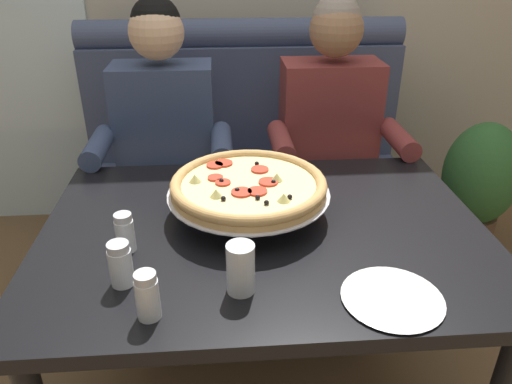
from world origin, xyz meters
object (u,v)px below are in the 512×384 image
object	(u,v)px
dining_table	(264,252)
drinking_glass	(241,271)
diner_left	(164,148)
patio_chair	(54,92)
potted_plant	(479,184)
diner_right	(333,143)
booth_bench	(247,185)
shaker_parmesan	(148,299)
shaker_pepper_flakes	(125,235)
pizza	(248,186)
shaker_oregano	(121,267)
plate_near_left	(393,296)

from	to	relation	value
dining_table	drinking_glass	world-z (taller)	drinking_glass
diner_left	patio_chair	xyz separation A→B (m)	(-0.91, 1.52, -0.19)
potted_plant	dining_table	bearing A→B (deg)	-142.88
diner_right	drinking_glass	size ratio (longest dim) A/B	10.21
booth_bench	shaker_parmesan	size ratio (longest dim) A/B	13.34
shaker_pepper_flakes	patio_chair	bearing A→B (deg)	111.23
booth_bench	diner_right	size ratio (longest dim) A/B	1.20
pizza	shaker_pepper_flakes	bearing A→B (deg)	-154.06
diner_left	patio_chair	size ratio (longest dim) A/B	1.48
shaker_oregano	shaker_parmesan	bearing A→B (deg)	-57.46
booth_bench	plate_near_left	xyz separation A→B (m)	(0.26, -1.25, 0.34)
shaker_pepper_flakes	diner_right	bearing A→B (deg)	46.01
shaker_parmesan	booth_bench	bearing A→B (deg)	77.48
pizza	shaker_parmesan	xyz separation A→B (m)	(-0.24, -0.42, -0.04)
diner_right	drinking_glass	world-z (taller)	diner_right
dining_table	plate_near_left	bearing A→B (deg)	-51.78
diner_left	drinking_glass	xyz separation A→B (m)	(0.26, -0.93, 0.07)
patio_chair	booth_bench	bearing A→B (deg)	-45.10
pizza	diner_left	bearing A→B (deg)	117.66
booth_bench	dining_table	bearing A→B (deg)	-90.00
dining_table	drinking_glass	distance (m)	0.32
plate_near_left	drinking_glass	size ratio (longest dim) A/B	1.87
booth_bench	diner_left	xyz separation A→B (m)	(-0.34, -0.27, 0.31)
diner_right	shaker_oregano	world-z (taller)	diner_right
potted_plant	shaker_parmesan	bearing A→B (deg)	-139.62
dining_table	pizza	bearing A→B (deg)	117.66
booth_bench	potted_plant	bearing A→B (deg)	-2.89
patio_chair	shaker_pepper_flakes	bearing A→B (deg)	-68.77
shaker_pepper_flakes	patio_chair	world-z (taller)	patio_chair
dining_table	diner_right	size ratio (longest dim) A/B	0.99
booth_bench	diner_left	distance (m)	0.53
shaker_pepper_flakes	drinking_glass	size ratio (longest dim) A/B	0.87
booth_bench	dining_table	distance (m)	0.95
diner_right	plate_near_left	size ratio (longest dim) A/B	5.47
diner_right	shaker_parmesan	size ratio (longest dim) A/B	11.15
dining_table	diner_left	world-z (taller)	diner_left
shaker_pepper_flakes	shaker_parmesan	xyz separation A→B (m)	(0.09, -0.26, 0.00)
plate_near_left	booth_bench	bearing A→B (deg)	101.80
dining_table	pizza	distance (m)	0.20
shaker_oregano	patio_chair	size ratio (longest dim) A/B	0.13
drinking_glass	patio_chair	distance (m)	2.72
plate_near_left	potted_plant	xyz separation A→B (m)	(0.88, 1.20, -0.35)
dining_table	drinking_glass	xyz separation A→B (m)	(-0.08, -0.27, 0.14)
diner_left	shaker_oregano	size ratio (longest dim) A/B	11.29
drinking_glass	potted_plant	size ratio (longest dim) A/B	0.18
pizza	plate_near_left	xyz separation A→B (m)	(0.30, -0.41, -0.08)
diner_right	potted_plant	size ratio (longest dim) A/B	1.82
shaker_oregano	potted_plant	size ratio (longest dim) A/B	0.16
shaker_oregano	patio_chair	world-z (taller)	patio_chair
pizza	shaker_oregano	bearing A→B (deg)	-136.44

